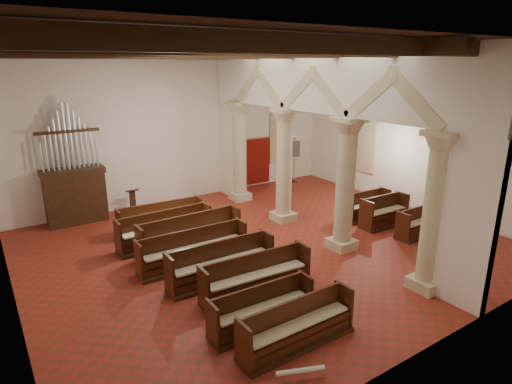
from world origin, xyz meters
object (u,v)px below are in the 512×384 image
object	(u,v)px
processional_banner	(294,167)
nave_pew_0	(297,331)
lectern	(133,204)
aisle_pew_0	(420,226)
pipe_organ	(74,186)

from	to	relation	value
processional_banner	nave_pew_0	bearing A→B (deg)	-104.42
lectern	aisle_pew_0	size ratio (longest dim) A/B	0.54
pipe_organ	nave_pew_0	world-z (taller)	pipe_organ
pipe_organ	aisle_pew_0	distance (m)	12.08
lectern	nave_pew_0	distance (m)	9.54
processional_banner	nave_pew_0	xyz separation A→B (m)	(-7.81, -9.86, -0.45)
pipe_organ	nave_pew_0	distance (m)	10.23
nave_pew_0	lectern	bearing A→B (deg)	90.99
pipe_organ	aisle_pew_0	bearing A→B (deg)	-39.67
lectern	nave_pew_0	xyz separation A→B (m)	(0.21, -9.54, -0.12)
lectern	nave_pew_0	bearing A→B (deg)	-84.05
nave_pew_0	aisle_pew_0	bearing A→B (deg)	17.35
lectern	aisle_pew_0	world-z (taller)	lectern
pipe_organ	lectern	world-z (taller)	pipe_organ
processional_banner	nave_pew_0	world-z (taller)	processional_banner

